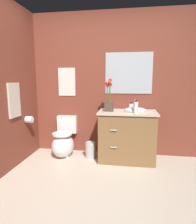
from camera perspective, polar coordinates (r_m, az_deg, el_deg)
name	(u,v)px	position (r m, az deg, el deg)	size (l,w,h in m)	color
ground_plane	(94,205)	(2.35, -1.30, -25.42)	(9.12, 9.12, 0.00)	beige
wall_back	(120,85)	(3.51, 6.56, 7.85)	(4.25, 0.05, 2.50)	brown
toilet	(64,142)	(3.57, -9.94, -8.66)	(0.38, 0.59, 0.69)	white
vanity_cabinet	(127,135)	(3.31, 8.48, -6.72)	(0.94, 0.56, 1.01)	brown
flower_vase	(109,101)	(3.19, 3.22, 3.22)	(0.14, 0.14, 0.53)	#4C3D2D
soap_bottle	(136,107)	(3.06, 10.96, 1.39)	(0.07, 0.07, 0.20)	white
lotion_bottle	(131,107)	(3.19, 9.58, 1.34)	(0.07, 0.07, 0.15)	white
trash_bin	(91,150)	(3.47, -2.18, -10.93)	(0.18, 0.18, 0.27)	#B7B7BC
wall_poster	(67,82)	(3.65, -9.06, 8.64)	(0.31, 0.01, 0.50)	silver
wall_mirror	(129,73)	(3.48, 8.89, 11.08)	(0.80, 0.01, 0.70)	#B2BCC6
hanging_towel	(14,100)	(3.21, -23.18, 3.16)	(0.03, 0.28, 0.52)	beige
toilet_paper_roll	(29,119)	(3.49, -19.39, -2.06)	(0.11, 0.11, 0.11)	white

